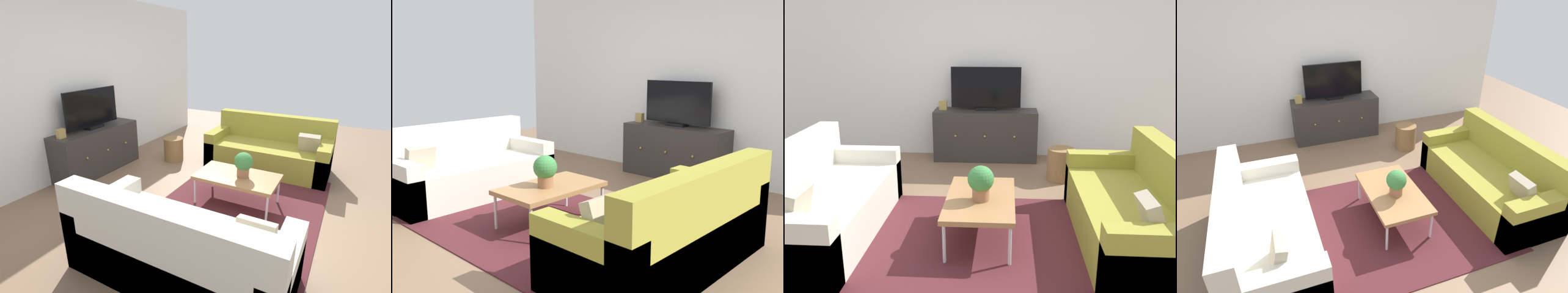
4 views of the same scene
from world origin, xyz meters
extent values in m
plane|color=#84664C|center=(0.00, 0.00, 0.00)|extent=(10.00, 10.00, 0.00)
cube|color=white|center=(0.00, 2.55, 1.35)|extent=(6.40, 0.12, 2.70)
cube|color=#4C1E23|center=(0.00, -0.15, 0.01)|extent=(2.50, 1.90, 0.01)
cube|color=beige|center=(-1.35, -0.10, 0.21)|extent=(0.87, 1.90, 0.42)
cube|color=beige|center=(-1.69, -0.10, 0.42)|extent=(0.20, 1.90, 0.85)
cube|color=beige|center=(-1.35, 0.76, 0.29)|extent=(0.87, 0.18, 0.58)
cube|color=#B2A58C|center=(-1.30, -0.72, 0.54)|extent=(0.17, 0.30, 0.31)
cube|color=olive|center=(1.35, -0.10, 0.21)|extent=(0.87, 1.90, 0.42)
cube|color=olive|center=(1.69, -0.10, 0.42)|extent=(0.20, 1.90, 0.85)
cube|color=olive|center=(1.35, 0.76, 0.29)|extent=(0.87, 0.18, 0.58)
cube|color=olive|center=(1.35, -0.96, 0.29)|extent=(0.87, 0.18, 0.58)
cube|color=#B2A58C|center=(1.30, -0.72, 0.54)|extent=(0.20, 0.30, 0.32)
cube|color=#A37547|center=(0.04, -0.08, 0.37)|extent=(0.60, 1.01, 0.04)
cylinder|color=silver|center=(-0.22, -0.54, 0.17)|extent=(0.03, 0.03, 0.35)
cylinder|color=silver|center=(0.30, -0.54, 0.17)|extent=(0.03, 0.03, 0.35)
cylinder|color=silver|center=(-0.22, 0.39, 0.17)|extent=(0.03, 0.03, 0.35)
cylinder|color=silver|center=(0.30, 0.39, 0.17)|extent=(0.03, 0.03, 0.35)
cylinder|color=#936042|center=(0.05, -0.14, 0.45)|extent=(0.15, 0.15, 0.11)
sphere|color=#387A3D|center=(0.05, -0.14, 0.59)|extent=(0.23, 0.23, 0.23)
cube|color=#332D2B|center=(-0.04, 2.27, 0.36)|extent=(1.45, 0.44, 0.72)
sphere|color=#B79338|center=(-0.44, 2.04, 0.39)|extent=(0.03, 0.03, 0.03)
sphere|color=#B79338|center=(-0.04, 2.04, 0.39)|extent=(0.03, 0.03, 0.03)
sphere|color=#B79338|center=(0.37, 2.04, 0.39)|extent=(0.03, 0.03, 0.03)
cube|color=black|center=(-0.04, 2.29, 0.74)|extent=(0.28, 0.16, 0.04)
cube|color=black|center=(-0.04, 2.29, 1.04)|extent=(0.97, 0.04, 0.56)
cube|color=tan|center=(-0.64, 2.27, 0.78)|extent=(0.11, 0.07, 0.13)
cylinder|color=olive|center=(0.94, 1.46, 0.20)|extent=(0.34, 0.34, 0.40)
camera|label=1|loc=(-3.13, -1.22, 1.92)|focal=26.80mm
camera|label=2|loc=(3.15, -2.85, 1.59)|focal=40.79mm
camera|label=3|loc=(0.26, -3.46, 1.84)|focal=37.93mm
camera|label=4|loc=(-1.22, -2.81, 2.64)|focal=29.40mm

